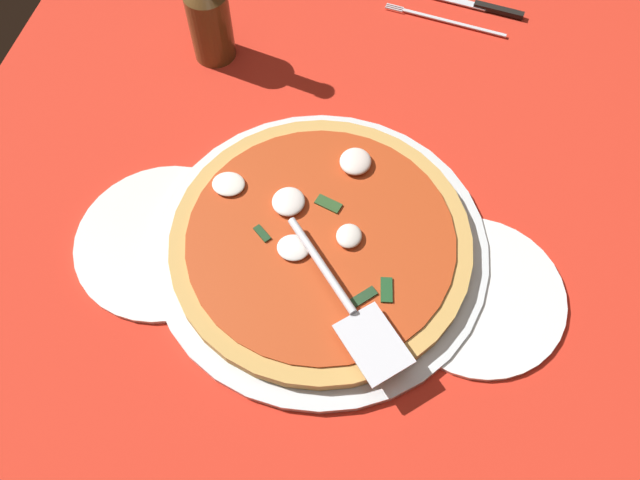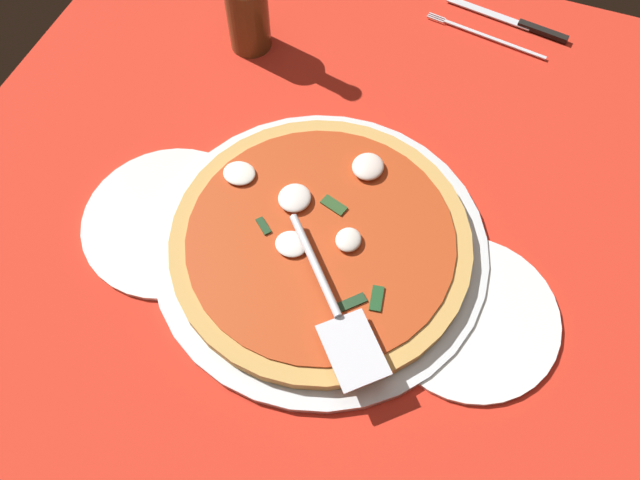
# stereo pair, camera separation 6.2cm
# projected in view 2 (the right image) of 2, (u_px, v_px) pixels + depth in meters

# --- Properties ---
(ground_plane) EXTENTS (1.13, 1.13, 0.01)m
(ground_plane) POSITION_uv_depth(u_px,v_px,m) (329.00, 230.00, 0.86)
(ground_plane) COLOR red
(checker_pattern) EXTENTS (1.13, 1.13, 0.00)m
(checker_pattern) POSITION_uv_depth(u_px,v_px,m) (329.00, 229.00, 0.86)
(checker_pattern) COLOR silver
(checker_pattern) RESTS_ON ground_plane
(pizza_pan) EXTENTS (0.44, 0.44, 0.01)m
(pizza_pan) POSITION_uv_depth(u_px,v_px,m) (320.00, 246.00, 0.84)
(pizza_pan) COLOR silver
(pizza_pan) RESTS_ON ground_plane
(dinner_plate_left) EXTENTS (0.22, 0.22, 0.01)m
(dinner_plate_left) POSITION_uv_depth(u_px,v_px,m) (469.00, 316.00, 0.79)
(dinner_plate_left) COLOR white
(dinner_plate_left) RESTS_ON ground_plane
(dinner_plate_right) EXTENTS (0.24, 0.24, 0.01)m
(dinner_plate_right) POSITION_uv_depth(u_px,v_px,m) (171.00, 220.00, 0.86)
(dinner_plate_right) COLOR white
(dinner_plate_right) RESTS_ON ground_plane
(pizza) EXTENTS (0.39, 0.39, 0.03)m
(pizza) POSITION_uv_depth(u_px,v_px,m) (320.00, 239.00, 0.82)
(pizza) COLOR tan
(pizza) RESTS_ON pizza_pan
(pizza_server) EXTENTS (0.18, 0.20, 0.01)m
(pizza_server) POSITION_uv_depth(u_px,v_px,m) (334.00, 306.00, 0.75)
(pizza_server) COLOR silver
(pizza_server) RESTS_ON pizza
(place_setting_near) EXTENTS (0.23, 0.15, 0.01)m
(place_setting_near) POSITION_uv_depth(u_px,v_px,m) (501.00, 31.00, 1.04)
(place_setting_near) COLOR white
(place_setting_near) RESTS_ON ground_plane
(beer_bottle) EXTENTS (0.07, 0.07, 0.21)m
(beer_bottle) POSITION_uv_depth(u_px,v_px,m) (247.00, 5.00, 0.96)
(beer_bottle) COLOR #54391B
(beer_bottle) RESTS_ON ground_plane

